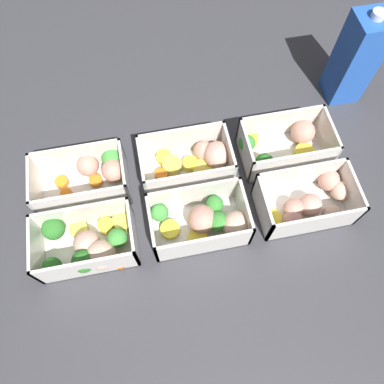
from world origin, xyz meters
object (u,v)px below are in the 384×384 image
object	(u,v)px
container_near_left	(88,245)
container_near_center	(206,221)
container_far_right	(284,145)
juice_carton	(355,59)
container_far_center	(195,160)
container_near_right	(311,203)
container_far_left	(91,178)

from	to	relation	value
container_near_left	container_near_center	world-z (taller)	same
container_near_left	container_far_right	size ratio (longest dim) A/B	0.99
container_near_center	juice_carton	bearing A→B (deg)	35.32
container_far_right	juice_carton	distance (m)	0.22
container_near_center	juice_carton	xyz separation A→B (m)	(0.35, 0.25, 0.07)
juice_carton	container_far_center	bearing A→B (deg)	-160.39
container_near_center	juice_carton	distance (m)	0.43
container_near_center	juice_carton	world-z (taller)	juice_carton
container_near_center	container_near_right	distance (m)	0.19
container_near_right	container_far_right	distance (m)	0.13
container_far_right	juice_carton	world-z (taller)	juice_carton
container_near_center	container_far_center	size ratio (longest dim) A/B	1.01
container_far_center	container_far_right	xyz separation A→B (m)	(0.17, -0.00, 0.00)
container_near_left	juice_carton	xyz separation A→B (m)	(0.55, 0.25, 0.07)
container_far_center	container_far_right	size ratio (longest dim) A/B	1.04
container_near_center	container_far_right	bearing A→B (deg)	34.28
container_near_left	container_far_left	world-z (taller)	same
container_far_right	juice_carton	bearing A→B (deg)	36.42
container_far_left	container_far_right	world-z (taller)	same
container_near_left	container_near_center	size ratio (longest dim) A/B	0.95
container_near_right	juice_carton	bearing A→B (deg)	58.13
container_near_right	container_far_center	size ratio (longest dim) A/B	1.03
container_far_left	container_far_right	size ratio (longest dim) A/B	0.97
container_near_left	container_far_left	xyz separation A→B (m)	(0.01, 0.13, -0.00)
container_far_left	container_near_right	bearing A→B (deg)	-18.31
container_near_right	container_far_right	world-z (taller)	same
container_near_right	container_far_center	bearing A→B (deg)	146.03
container_near_center	container_near_right	size ratio (longest dim) A/B	0.98
container_near_right	container_near_left	bearing A→B (deg)	-179.64
container_near_center	container_far_right	xyz separation A→B (m)	(0.18, 0.12, -0.00)
container_near_left	container_far_left	distance (m)	0.13
juice_carton	container_far_right	bearing A→B (deg)	-143.58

